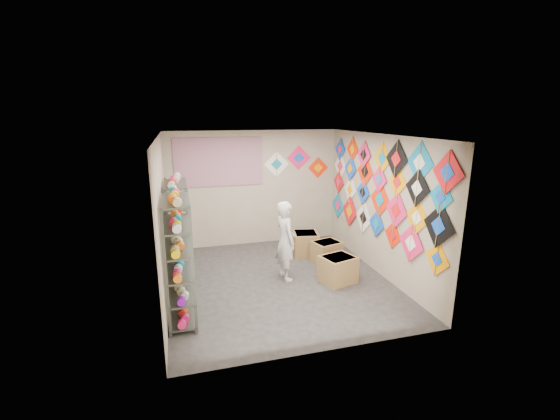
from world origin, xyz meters
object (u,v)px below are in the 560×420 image
object	(u,v)px
shelf_rack_back	(178,233)
shopkeeper	(285,241)
carton_a	(338,269)
carton_c	(305,244)
carton_b	(327,252)
shelf_rack_front	(179,259)

from	to	relation	value
shelf_rack_back	shopkeeper	bearing A→B (deg)	-10.84
carton_a	carton_c	xyz separation A→B (m)	(-0.12, 1.50, 0.00)
carton_a	shopkeeper	bearing A→B (deg)	138.79
shopkeeper	carton_b	xyz separation A→B (m)	(1.07, 0.54, -0.53)
shelf_rack_back	shopkeeper	xyz separation A→B (m)	(1.93, -0.37, -0.19)
shelf_rack_back	carton_b	size ratio (longest dim) A/B	3.43
carton_a	carton_b	world-z (taller)	carton_a
shopkeeper	carton_c	bearing A→B (deg)	-43.87
carton_b	shopkeeper	bearing A→B (deg)	-169.12
carton_b	carton_c	distance (m)	0.62
shelf_rack_back	shopkeeper	world-z (taller)	shelf_rack_back
shelf_rack_front	carton_b	size ratio (longest dim) A/B	3.43
shelf_rack_front	shopkeeper	bearing A→B (deg)	25.82
shelf_rack_front	carton_c	xyz separation A→B (m)	(2.71, 2.02, -0.69)
carton_b	carton_c	bearing A→B (deg)	101.44
carton_a	shelf_rack_back	bearing A→B (deg)	148.06
carton_b	shelf_rack_back	bearing A→B (deg)	167.28
shopkeeper	carton_c	size ratio (longest dim) A/B	2.59
shelf_rack_front	carton_c	size ratio (longest dim) A/B	3.25
shelf_rack_front	carton_b	world-z (taller)	shelf_rack_front
shelf_rack_back	carton_c	xyz separation A→B (m)	(2.71, 0.72, -0.69)
carton_a	carton_b	distance (m)	0.97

